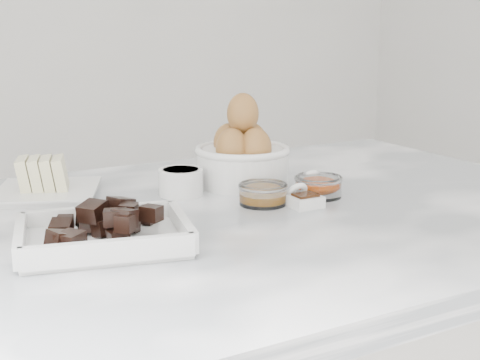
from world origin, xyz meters
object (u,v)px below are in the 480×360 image
sugar_ramekin (181,181)px  zest_bowl (318,185)px  chocolate_dish (103,230)px  butter_plate (45,183)px  salt_spoon (316,186)px  egg_bowl (242,155)px  honey_bowl (263,193)px  vanilla_spoon (303,199)px

sugar_ramekin → zest_bowl: (0.20, -0.12, -0.01)m
chocolate_dish → sugar_ramekin: chocolate_dish is taller
butter_plate → salt_spoon: 0.46m
butter_plate → egg_bowl: 0.34m
chocolate_dish → zest_bowl: 0.40m
honey_bowl → chocolate_dish: bearing=-165.2°
egg_bowl → zest_bowl: size_ratio=2.10×
sugar_ramekin → vanilla_spoon: sugar_ramekin is taller
butter_plate → sugar_ramekin: 0.23m
sugar_ramekin → egg_bowl: size_ratio=0.44×
honey_bowl → zest_bowl: (0.11, -0.00, 0.00)m
zest_bowl → butter_plate: bearing=150.8°
egg_bowl → vanilla_spoon: egg_bowl is taller
chocolate_dish → salt_spoon: size_ratio=3.74×
zest_bowl → vanilla_spoon: vanilla_spoon is taller
butter_plate → vanilla_spoon: (0.34, -0.26, -0.01)m
chocolate_dish → egg_bowl: 0.39m
honey_bowl → egg_bowl: bearing=74.2°
honey_bowl → zest_bowl: bearing=-2.4°
honey_bowl → vanilla_spoon: 0.06m
honey_bowl → salt_spoon: salt_spoon is taller
chocolate_dish → salt_spoon: chocolate_dish is taller
butter_plate → honey_bowl: size_ratio=2.70×
egg_bowl → vanilla_spoon: 0.18m
sugar_ramekin → vanilla_spoon: 0.21m
sugar_ramekin → chocolate_dish: bearing=-135.6°
chocolate_dish → vanilla_spoon: chocolate_dish is taller
butter_plate → egg_bowl: bearing=-14.2°
butter_plate → honey_bowl: butter_plate is taller
salt_spoon → butter_plate: bearing=153.6°
honey_bowl → vanilla_spoon: size_ratio=1.31×
chocolate_dish → honey_bowl: 0.30m
zest_bowl → salt_spoon: size_ratio=1.22×
chocolate_dish → egg_bowl: egg_bowl is taller
egg_bowl → sugar_ramekin: bearing=-172.8°
sugar_ramekin → vanilla_spoon: bearing=-48.8°
vanilla_spoon → honey_bowl: bearing=140.2°
chocolate_dish → zest_bowl: (0.39, 0.07, -0.00)m
egg_bowl → vanilla_spoon: size_ratio=2.81×
chocolate_dish → sugar_ramekin: bearing=44.4°
butter_plate → honey_bowl: (0.29, -0.22, -0.01)m
vanilla_spoon → salt_spoon: salt_spoon is taller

